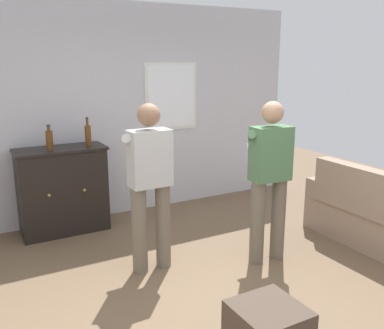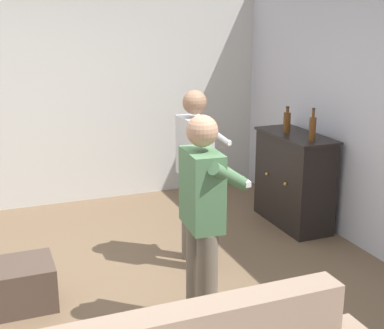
{
  "view_description": "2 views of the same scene",
  "coord_description": "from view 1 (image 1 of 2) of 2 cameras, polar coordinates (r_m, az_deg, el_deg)",
  "views": [
    {
      "loc": [
        -1.97,
        -2.8,
        2.08
      ],
      "look_at": [
        0.02,
        0.79,
        1.06
      ],
      "focal_mm": 40.0,
      "sensor_mm": 36.0,
      "label": 1
    },
    {
      "loc": [
        4.01,
        -0.88,
        2.33
      ],
      "look_at": [
        -0.05,
        0.72,
        1.1
      ],
      "focal_mm": 50.0,
      "sensor_mm": 36.0,
      "label": 2
    }
  ],
  "objects": [
    {
      "name": "sideboard_cabinet",
      "position": [
        5.43,
        -16.84,
        -3.31
      ],
      "size": [
        1.06,
        0.49,
        1.05
      ],
      "color": "black",
      "rests_on": "ground"
    },
    {
      "name": "person_standing_left",
      "position": [
        4.17,
        -5.65,
        -2.04
      ],
      "size": [
        0.56,
        0.48,
        1.68
      ],
      "color": "#6B6051",
      "rests_on": "ground"
    },
    {
      "name": "bottle_liquor_amber",
      "position": [
        5.21,
        -18.48,
        3.17
      ],
      "size": [
        0.08,
        0.08,
        0.29
      ],
      "color": "#593314",
      "rests_on": "sideboard_cabinet"
    },
    {
      "name": "wall_back_with_window",
      "position": [
        5.85,
        -9.05,
        7.09
      ],
      "size": [
        5.2,
        0.15,
        2.8
      ],
      "color": "silver",
      "rests_on": "ground"
    },
    {
      "name": "bottle_wine_green",
      "position": [
        5.34,
        -13.71,
        3.88
      ],
      "size": [
        0.07,
        0.07,
        0.35
      ],
      "color": "#593314",
      "rests_on": "sideboard_cabinet"
    },
    {
      "name": "ground",
      "position": [
        4.01,
        5.47,
        -17.41
      ],
      "size": [
        10.4,
        10.4,
        0.0
      ],
      "primitive_type": "plane",
      "color": "brown"
    },
    {
      "name": "person_standing_right",
      "position": [
        4.42,
        10.26,
        -1.29
      ],
      "size": [
        0.56,
        0.49,
        1.68
      ],
      "color": "#6B6051",
      "rests_on": "ground"
    }
  ]
}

